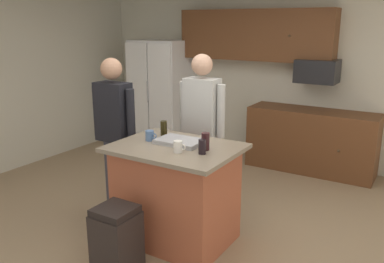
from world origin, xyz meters
TOP-DOWN VIEW (x-y plane):
  - floor at (0.00, 0.00)m, footprint 7.04×7.04m
  - back_wall at (0.00, 2.80)m, footprint 6.40×0.10m
  - cabinet_run_upper at (-0.40, 2.60)m, footprint 2.40×0.38m
  - cabinet_run_lower at (0.60, 2.48)m, footprint 1.80×0.63m
  - refrigerator at (-2.00, 2.38)m, footprint 0.92×0.76m
  - microwave_over_range at (0.60, 2.50)m, footprint 0.56×0.40m
  - kitchen_island at (0.03, -0.21)m, footprint 1.18×0.90m
  - person_elder_center at (-0.14, 0.58)m, footprint 0.57×0.23m
  - person_host_foreground at (-0.89, -0.03)m, footprint 0.57×0.23m
  - tumbler_amber at (0.33, -0.17)m, footprint 0.07×0.07m
  - glass_dark_ale at (-0.26, 0.01)m, footprint 0.07×0.07m
  - mug_ceramic_white at (0.16, -0.36)m, footprint 0.12×0.08m
  - mug_blue_stoneware at (-0.29, -0.19)m, footprint 0.13×0.08m
  - glass_stout_tall at (0.37, -0.28)m, footprint 0.07×0.07m
  - serving_tray at (0.02, -0.12)m, footprint 0.44×0.30m
  - trash_bin at (-0.10, -0.94)m, footprint 0.34×0.34m

SIDE VIEW (x-z plane):
  - floor at x=0.00m, z-range 0.00..0.00m
  - trash_bin at x=-0.10m, z-range 0.00..0.61m
  - cabinet_run_lower at x=0.60m, z-range 0.00..0.90m
  - kitchen_island at x=0.03m, z-range 0.01..0.98m
  - refrigerator at x=-2.00m, z-range 0.00..1.82m
  - serving_tray at x=0.02m, z-range 0.98..1.02m
  - person_host_foreground at x=-0.89m, z-range 0.14..1.89m
  - mug_blue_stoneware at x=-0.29m, z-range 0.98..1.08m
  - mug_ceramic_white at x=0.16m, z-range 0.98..1.09m
  - person_elder_center at x=-0.14m, z-range 0.15..1.93m
  - glass_stout_tall at x=0.37m, z-range 0.98..1.11m
  - glass_dark_ale at x=-0.26m, z-range 0.98..1.14m
  - tumbler_amber at x=0.33m, z-range 0.98..1.14m
  - back_wall at x=0.00m, z-range 0.00..2.60m
  - microwave_over_range at x=0.60m, z-range 1.29..1.61m
  - cabinet_run_upper at x=-0.40m, z-range 1.55..2.30m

